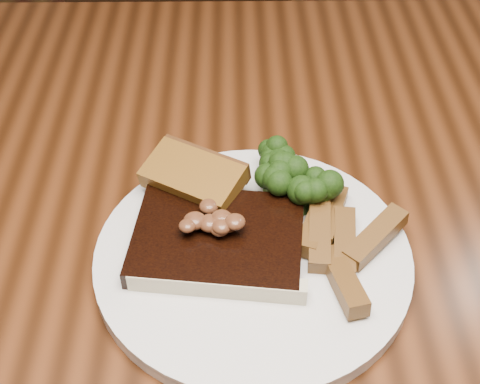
{
  "coord_description": "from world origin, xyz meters",
  "views": [
    {
      "loc": [
        -0.03,
        -0.5,
        1.24
      ],
      "look_at": [
        -0.02,
        -0.01,
        0.78
      ],
      "focal_mm": 50.0,
      "sensor_mm": 36.0,
      "label": 1
    }
  ],
  "objects_px": {
    "plate": "(253,259)",
    "potato_wedges": "(334,251)",
    "garlic_bread": "(194,190)",
    "steak": "(218,241)",
    "dining_table": "(257,264)",
    "chair_far": "(176,64)"
  },
  "relations": [
    {
      "from": "potato_wedges",
      "to": "garlic_bread",
      "type": "bearing_deg",
      "value": 147.66
    },
    {
      "from": "chair_far",
      "to": "garlic_bread",
      "type": "xyz_separation_m",
      "value": [
        0.08,
        -0.71,
        0.3
      ]
    },
    {
      "from": "chair_far",
      "to": "steak",
      "type": "xyz_separation_m",
      "value": [
        0.1,
        -0.78,
        0.3
      ]
    },
    {
      "from": "garlic_bread",
      "to": "potato_wedges",
      "type": "relative_size",
      "value": 0.97
    },
    {
      "from": "chair_far",
      "to": "steak",
      "type": "height_order",
      "value": "chair_far"
    },
    {
      "from": "dining_table",
      "to": "plate",
      "type": "xyz_separation_m",
      "value": [
        -0.01,
        -0.08,
        0.1
      ]
    },
    {
      "from": "dining_table",
      "to": "garlic_bread",
      "type": "height_order",
      "value": "garlic_bread"
    },
    {
      "from": "dining_table",
      "to": "chair_far",
      "type": "distance_m",
      "value": 0.75
    },
    {
      "from": "garlic_bread",
      "to": "plate",
      "type": "bearing_deg",
      "value": -23.51
    },
    {
      "from": "dining_table",
      "to": "plate",
      "type": "distance_m",
      "value": 0.13
    },
    {
      "from": "plate",
      "to": "potato_wedges",
      "type": "xyz_separation_m",
      "value": [
        0.08,
        -0.01,
        0.02
      ]
    },
    {
      "from": "plate",
      "to": "potato_wedges",
      "type": "distance_m",
      "value": 0.08
    },
    {
      "from": "steak",
      "to": "chair_far",
      "type": "bearing_deg",
      "value": 104.37
    },
    {
      "from": "dining_table",
      "to": "garlic_bread",
      "type": "bearing_deg",
      "value": 178.71
    },
    {
      "from": "garlic_bread",
      "to": "chair_far",
      "type": "bearing_deg",
      "value": 125.98
    },
    {
      "from": "chair_far",
      "to": "potato_wedges",
      "type": "bearing_deg",
      "value": 89.21
    },
    {
      "from": "plate",
      "to": "dining_table",
      "type": "bearing_deg",
      "value": 84.16
    },
    {
      "from": "potato_wedges",
      "to": "steak",
      "type": "bearing_deg",
      "value": 172.74
    },
    {
      "from": "dining_table",
      "to": "potato_wedges",
      "type": "bearing_deg",
      "value": -50.9
    },
    {
      "from": "chair_far",
      "to": "plate",
      "type": "height_order",
      "value": "chair_far"
    },
    {
      "from": "chair_far",
      "to": "garlic_bread",
      "type": "relative_size",
      "value": 8.74
    },
    {
      "from": "dining_table",
      "to": "plate",
      "type": "height_order",
      "value": "plate"
    }
  ]
}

